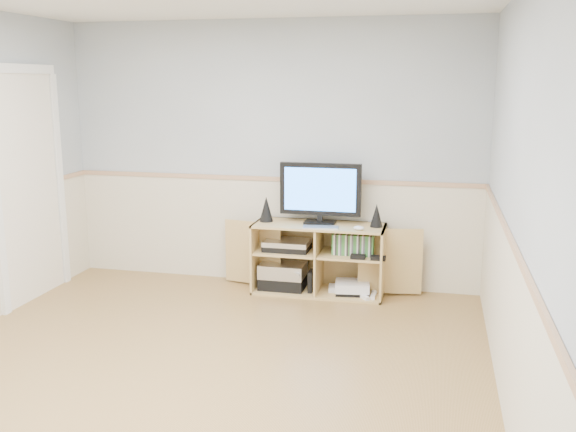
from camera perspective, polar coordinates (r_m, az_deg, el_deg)
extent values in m
cube|color=#A27F48|center=(4.41, -9.01, -14.45)|extent=(4.00, 4.50, 0.02)
cube|color=#B4BDC3|center=(3.74, 20.17, 0.59)|extent=(0.02, 4.50, 2.50)
cube|color=#B4BDC3|center=(6.14, -1.47, 5.49)|extent=(4.00, 0.02, 2.50)
cube|color=beige|center=(6.25, -1.48, -1.37)|extent=(4.00, 0.01, 1.00)
cube|color=tan|center=(6.15, -1.52, 3.33)|extent=(4.00, 0.02, 0.04)
cube|color=white|center=(6.14, -22.05, 2.26)|extent=(0.03, 0.82, 2.00)
cube|color=tan|center=(6.05, 2.71, -6.68)|extent=(1.20, 0.45, 0.02)
cube|color=tan|center=(5.88, 2.77, -0.85)|extent=(1.20, 0.45, 0.02)
cube|color=tan|center=(6.08, -2.76, -3.46)|extent=(0.02, 0.45, 0.65)
cube|color=tan|center=(5.88, 8.44, -4.12)|extent=(0.02, 0.45, 0.65)
cube|color=tan|center=(6.16, 3.11, -3.28)|extent=(1.20, 0.02, 0.65)
cube|color=tan|center=(5.95, 2.74, -3.81)|extent=(0.02, 0.43, 0.61)
cube|color=tan|center=(6.00, -0.08, -3.13)|extent=(0.57, 0.41, 0.02)
cube|color=tan|center=(5.89, 5.63, -3.46)|extent=(0.57, 0.41, 0.02)
cube|color=tan|center=(6.15, -3.14, -3.29)|extent=(0.58, 0.12, 0.61)
cube|color=tan|center=(5.93, 9.06, -4.00)|extent=(0.58, 0.12, 0.61)
cube|color=black|center=(5.92, 2.86, -0.56)|extent=(0.28, 0.18, 0.02)
cube|color=black|center=(5.91, 2.87, -0.18)|extent=(0.05, 0.04, 0.06)
cube|color=black|center=(5.86, 2.89, 2.40)|extent=(0.75, 0.05, 0.48)
cube|color=blue|center=(5.83, 2.85, 2.36)|extent=(0.66, 0.01, 0.39)
cone|color=black|center=(5.98, -1.95, 0.63)|extent=(0.13, 0.13, 0.24)
cone|color=black|center=(5.80, 7.87, 0.05)|extent=(0.11, 0.11, 0.21)
cube|color=silver|center=(5.73, 2.92, -1.01)|extent=(0.33, 0.17, 0.01)
ellipsoid|color=white|center=(5.68, 6.32, -1.07)|extent=(0.11, 0.08, 0.04)
cube|color=black|center=(6.09, -0.45, -5.88)|extent=(0.42, 0.31, 0.11)
cube|color=silver|center=(6.06, -0.45, -4.80)|extent=(0.42, 0.31, 0.13)
cube|color=black|center=(5.99, -0.08, -2.81)|extent=(0.42, 0.29, 0.05)
cube|color=silver|center=(5.98, -0.08, -2.36)|extent=(0.42, 0.29, 0.05)
cube|color=black|center=(5.98, 2.06, -5.79)|extent=(0.04, 0.14, 0.20)
cube|color=white|center=(6.03, 4.66, -6.42)|extent=(0.23, 0.18, 0.05)
cube|color=black|center=(5.97, 5.73, -6.71)|extent=(0.33, 0.27, 0.03)
cube|color=white|center=(5.96, 5.74, -6.21)|extent=(0.34, 0.30, 0.08)
cube|color=white|center=(5.88, 7.58, -7.07)|extent=(0.04, 0.14, 0.03)
cube|color=white|center=(6.03, 7.54, -6.57)|extent=(0.09, 0.15, 0.03)
cube|color=#3F8C3F|center=(5.85, 5.82, -2.53)|extent=(0.38, 0.14, 0.19)
cube|color=white|center=(6.05, 7.70, -0.96)|extent=(0.12, 0.03, 0.12)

